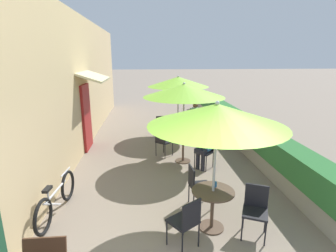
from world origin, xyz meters
name	(u,v)px	position (x,y,z in m)	size (l,w,h in m)	color
cafe_facade_wall	(83,83)	(-2.54, 6.82, 2.09)	(0.98, 13.91, 4.20)	#D6B784
planter_hedge	(235,124)	(2.75, 6.85, 0.54)	(0.60, 12.91, 1.01)	gray
patio_table_near	(213,202)	(0.64, 1.79, 0.51)	(0.73, 0.73, 0.73)	brown
patio_umbrella_near	(217,115)	(0.64, 1.79, 2.05)	(2.22, 2.22, 2.28)	#B7B7BC
cafe_chair_near_left	(256,207)	(1.32, 1.57, 0.52)	(0.53, 0.53, 0.87)	black
cafe_chair_near_right	(197,183)	(0.50, 2.49, 0.52)	(0.44, 0.44, 0.87)	black
cafe_chair_near_back	(186,220)	(0.11, 1.32, 0.52)	(0.56, 0.56, 0.87)	black
coffee_cup_near	(215,184)	(0.71, 1.94, 0.77)	(0.07, 0.07, 0.09)	teal
patio_table_mid	(183,144)	(0.56, 4.86, 0.51)	(0.73, 0.73, 0.73)	brown
patio_umbrella_mid	(184,91)	(0.56, 4.86, 2.05)	(2.22, 2.22, 2.28)	#B7B7BC
cafe_chair_mid_left	(163,140)	(0.00, 5.30, 0.52)	(0.57, 0.57, 0.87)	black
cafe_chair_mid_right	(206,149)	(1.12, 4.42, 0.52)	(0.57, 0.57, 0.87)	black
seated_patron_mid_right	(204,144)	(1.04, 4.34, 0.69)	(0.51, 0.51, 1.25)	#23232D
coffee_cup_mid	(184,138)	(0.56, 4.68, 0.77)	(0.07, 0.07, 0.09)	teal
patio_table_far	(178,123)	(0.71, 7.36, 0.51)	(0.73, 0.73, 0.73)	brown
patio_umbrella_far	(178,82)	(0.71, 7.36, 2.05)	(2.22, 2.22, 2.28)	#B7B7BC
cafe_chair_far_left	(160,125)	(0.04, 7.12, 0.52)	(0.48, 0.48, 0.87)	black
cafe_chair_far_right	(194,121)	(1.38, 7.60, 0.52)	(0.48, 0.48, 0.87)	black
seated_patron_far_right	(195,117)	(1.41, 7.49, 0.69)	(0.40, 0.46, 1.25)	#23232D
coffee_cup_far	(175,117)	(0.60, 7.30, 0.77)	(0.07, 0.07, 0.09)	#B73D3D
bicycle_leaning	(57,199)	(-2.20, 2.44, 0.33)	(0.22, 1.74, 0.72)	black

